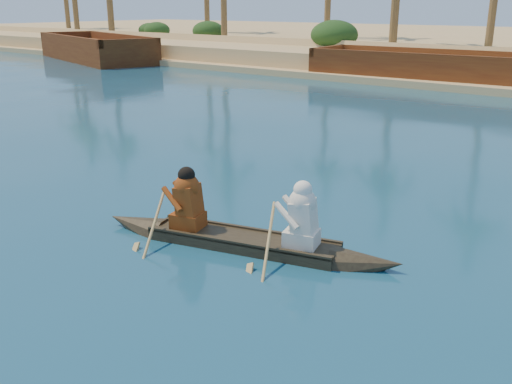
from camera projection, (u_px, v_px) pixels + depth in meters
The scene contains 4 objects.
ground at pixel (77, 250), 9.70m from camera, with size 160.00×160.00×0.00m, color #0D4257.
canoe at pixel (243, 231), 9.76m from camera, with size 5.47×2.12×1.51m.
barge_left at pixel (96, 50), 42.45m from camera, with size 13.70×7.96×2.17m.
barge_mid at pixel (422, 69), 30.40m from camera, with size 11.86×4.43×1.95m.
Camera 1 is at (7.86, -5.17, 3.98)m, focal length 40.00 mm.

